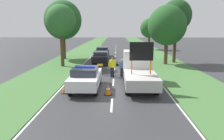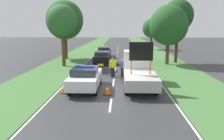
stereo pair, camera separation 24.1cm
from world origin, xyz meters
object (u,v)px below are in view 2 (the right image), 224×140
at_px(traffic_cone_centre_front, 83,69).
at_px(traffic_cone_behind_barrier, 107,89).
at_px(traffic_cone_near_truck, 64,89).
at_px(roadside_tree_near_left, 62,21).
at_px(pedestrian_civilian, 123,66).
at_px(queued_car_hatch_blue, 104,52).
at_px(roadside_tree_mid_right, 65,20).
at_px(work_truck, 139,70).
at_px(traffic_cone_near_police, 136,70).
at_px(police_car, 85,78).
at_px(roadside_tree_mid_left, 169,25).
at_px(roadside_tree_near_right, 152,28).
at_px(roadside_tree_far_left, 178,16).
at_px(police_officer, 113,65).
at_px(road_barrier, 114,66).
at_px(queued_car_sedan_black, 102,57).

bearing_deg(traffic_cone_centre_front, traffic_cone_behind_barrier, -68.31).
xyz_separation_m(traffic_cone_near_truck, roadside_tree_near_left, (-2.53, 9.86, 4.59)).
height_order(pedestrian_civilian, traffic_cone_near_truck, pedestrian_civilian).
relative_size(traffic_cone_near_truck, queued_car_hatch_blue, 0.12).
bearing_deg(roadside_tree_mid_right, roadside_tree_near_left, -78.39).
distance_m(work_truck, traffic_cone_near_police, 4.83).
xyz_separation_m(police_car, traffic_cone_behind_barrier, (1.57, -1.21, -0.47)).
distance_m(traffic_cone_behind_barrier, roadside_tree_mid_left, 13.78).
bearing_deg(traffic_cone_near_police, roadside_tree_near_right, 78.83).
relative_size(traffic_cone_near_truck, roadside_tree_far_left, 0.07).
relative_size(police_car, police_officer, 2.66).
distance_m(pedestrian_civilian, roadside_tree_near_left, 8.94).
height_order(queued_car_hatch_blue, roadside_tree_mid_right, roadside_tree_mid_right).
bearing_deg(traffic_cone_near_police, police_car, -123.68).
height_order(traffic_cone_near_truck, roadside_tree_near_left, roadside_tree_near_left).
xyz_separation_m(road_barrier, traffic_cone_near_police, (2.06, 1.03, -0.55)).
height_order(roadside_tree_near_left, roadside_tree_near_right, roadside_tree_near_left).
distance_m(road_barrier, traffic_cone_near_police, 2.37).
distance_m(road_barrier, roadside_tree_mid_right, 12.63).
distance_m(police_car, traffic_cone_near_police, 7.03).
bearing_deg(roadside_tree_mid_right, traffic_cone_centre_front, -66.94).
distance_m(traffic_cone_near_truck, queued_car_sedan_black, 11.90).
height_order(traffic_cone_near_police, traffic_cone_behind_barrier, traffic_cone_behind_barrier).
bearing_deg(queued_car_hatch_blue, roadside_tree_mid_right, 21.82).
height_order(police_car, queued_car_sedan_black, police_car).
distance_m(road_barrier, queued_car_hatch_blue, 11.88).
height_order(work_truck, traffic_cone_behind_barrier, work_truck).
relative_size(traffic_cone_behind_barrier, roadside_tree_near_right, 0.11).
relative_size(pedestrian_civilian, traffic_cone_centre_front, 2.28).
xyz_separation_m(work_truck, roadside_tree_near_right, (4.54, 26.80, 2.90)).
xyz_separation_m(work_truck, roadside_tree_mid_left, (3.98, 9.38, 3.26)).
xyz_separation_m(police_car, work_truck, (3.69, 1.08, 0.32)).
relative_size(police_officer, roadside_tree_near_right, 0.29).
xyz_separation_m(police_officer, pedestrian_civilian, (0.84, 0.10, -0.09)).
xyz_separation_m(queued_car_hatch_blue, roadside_tree_mid_left, (7.62, -6.08, 3.62)).
distance_m(police_officer, roadside_tree_near_left, 8.39).
relative_size(police_car, roadside_tree_far_left, 0.61).
height_order(police_officer, roadside_tree_mid_right, roadside_tree_mid_right).
relative_size(queued_car_hatch_blue, roadside_tree_far_left, 0.58).
height_order(pedestrian_civilian, queued_car_sedan_black, pedestrian_civilian).
relative_size(road_barrier, roadside_tree_far_left, 0.40).
height_order(queued_car_hatch_blue, roadside_tree_mid_left, roadside_tree_mid_left).
height_order(traffic_cone_centre_front, traffic_cone_behind_barrier, traffic_cone_centre_front).
xyz_separation_m(road_barrier, roadside_tree_far_left, (7.14, 6.99, 4.68)).
distance_m(work_truck, roadside_tree_near_right, 27.34).
bearing_deg(queued_car_sedan_black, work_truck, 109.69).
bearing_deg(roadside_tree_mid_left, queued_car_sedan_black, 177.61).
relative_size(queued_car_sedan_black, roadside_tree_near_left, 0.63).
bearing_deg(roadside_tree_mid_right, road_barrier, -55.22).
distance_m(police_car, roadside_tree_mid_left, 13.46).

